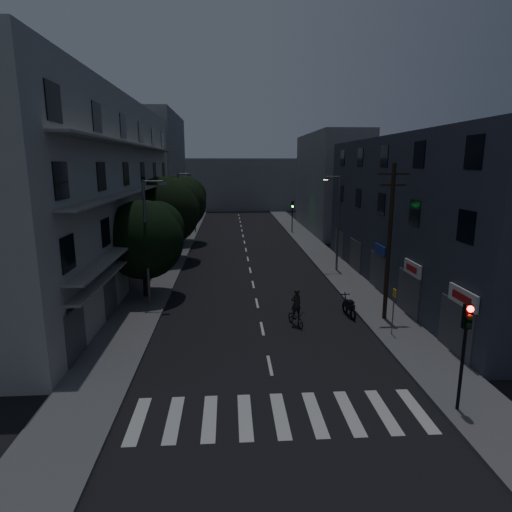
{
  "coord_description": "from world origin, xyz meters",
  "views": [
    {
      "loc": [
        -1.8,
        -16.12,
        9.13
      ],
      "look_at": [
        0.0,
        12.0,
        3.0
      ],
      "focal_mm": 30.0,
      "sensor_mm": 36.0,
      "label": 1
    }
  ],
  "objects": [
    {
      "name": "street_lamp_right",
      "position": [
        7.28,
        19.06,
        4.6
      ],
      "size": [
        1.51,
        0.25,
        8.0
      ],
      "color": "#5A5C62",
      "rests_on": "sidewalk_right"
    },
    {
      "name": "cyclist",
      "position": [
        1.96,
        6.86,
        0.74
      ],
      "size": [
        1.14,
        1.83,
        2.19
      ],
      "rotation": [
        0.0,
        0.0,
        0.34
      ],
      "color": "black",
      "rests_on": "ground"
    },
    {
      "name": "lane_markings",
      "position": [
        0.0,
        31.25,
        0.01
      ],
      "size": [
        0.15,
        60.5,
        0.01
      ],
      "color": "beige",
      "rests_on": "ground"
    },
    {
      "name": "street_lamp_left_near",
      "position": [
        -6.87,
        10.61,
        4.6
      ],
      "size": [
        1.51,
        0.25,
        8.0
      ],
      "color": "slate",
      "rests_on": "sidewalk_left"
    },
    {
      "name": "tree_far",
      "position": [
        -7.36,
        33.02,
        4.92
      ],
      "size": [
        6.16,
        6.16,
        7.61
      ],
      "color": "black",
      "rests_on": "sidewalk_left"
    },
    {
      "name": "sidewalk_right",
      "position": [
        7.5,
        25.0,
        0.07
      ],
      "size": [
        3.0,
        90.0,
        0.15
      ],
      "primitive_type": "cube",
      "color": "#565659",
      "rests_on": "ground"
    },
    {
      "name": "traffic_signal_near",
      "position": [
        6.63,
        -2.28,
        3.1
      ],
      "size": [
        0.28,
        0.37,
        4.1
      ],
      "color": "black",
      "rests_on": "sidewalk_right"
    },
    {
      "name": "crosswalk",
      "position": [
        -0.0,
        -2.0,
        0.0
      ],
      "size": [
        10.9,
        3.0,
        0.01
      ],
      "color": "beige",
      "rests_on": "ground"
    },
    {
      "name": "traffic_signal_far_left",
      "position": [
        -6.32,
        41.43,
        3.1
      ],
      "size": [
        0.28,
        0.37,
        4.1
      ],
      "color": "black",
      "rests_on": "sidewalk_left"
    },
    {
      "name": "tree_near",
      "position": [
        -7.49,
        12.75,
        4.29
      ],
      "size": [
        5.36,
        5.36,
        6.61
      ],
      "color": "black",
      "rests_on": "sidewalk_left"
    },
    {
      "name": "building_left",
      "position": [
        -11.98,
        18.0,
        6.99
      ],
      "size": [
        7.0,
        36.0,
        14.0
      ],
      "color": "#9E9E99",
      "rests_on": "ground"
    },
    {
      "name": "ground",
      "position": [
        0.0,
        25.0,
        0.0
      ],
      "size": [
        160.0,
        160.0,
        0.0
      ],
      "primitive_type": "plane",
      "color": "black",
      "rests_on": "ground"
    },
    {
      "name": "tree_mid",
      "position": [
        -7.61,
        23.77,
        5.04
      ],
      "size": [
        6.36,
        6.36,
        7.82
      ],
      "color": "black",
      "rests_on": "sidewalk_left"
    },
    {
      "name": "sidewalk_left",
      "position": [
        -7.5,
        25.0,
        0.07
      ],
      "size": [
        3.0,
        90.0,
        0.15
      ],
      "primitive_type": "cube",
      "color": "#565659",
      "rests_on": "ground"
    },
    {
      "name": "building_right",
      "position": [
        11.99,
        14.0,
        5.5
      ],
      "size": [
        6.19,
        28.0,
        11.0
      ],
      "color": "#2D303D",
      "rests_on": "ground"
    },
    {
      "name": "building_far_right",
      "position": [
        12.0,
        42.0,
        6.5
      ],
      "size": [
        6.0,
        20.0,
        13.0
      ],
      "primitive_type": "cube",
      "color": "slate",
      "rests_on": "ground"
    },
    {
      "name": "bus_stop_sign",
      "position": [
        6.85,
        4.9,
        1.89
      ],
      "size": [
        0.06,
        0.35,
        2.52
      ],
      "color": "#595B60",
      "rests_on": "sidewalk_right"
    },
    {
      "name": "traffic_signal_far_right",
      "position": [
        6.62,
        39.96,
        3.1
      ],
      "size": [
        0.28,
        0.37,
        4.1
      ],
      "color": "black",
      "rests_on": "sidewalk_right"
    },
    {
      "name": "motorcycle",
      "position": [
        5.43,
        8.18,
        0.53
      ],
      "size": [
        0.61,
        2.11,
        1.35
      ],
      "rotation": [
        0.0,
        0.0,
        0.09
      ],
      "color": "black",
      "rests_on": "ground"
    },
    {
      "name": "building_far_left",
      "position": [
        -12.0,
        48.0,
        8.0
      ],
      "size": [
        6.0,
        20.0,
        16.0
      ],
      "primitive_type": "cube",
      "color": "slate",
      "rests_on": "ground"
    },
    {
      "name": "street_lamp_left_far",
      "position": [
        -6.95,
        29.83,
        4.6
      ],
      "size": [
        1.51,
        0.25,
        8.0
      ],
      "color": "#595C61",
      "rests_on": "sidewalk_left"
    },
    {
      "name": "building_far_end",
      "position": [
        0.0,
        70.0,
        5.0
      ],
      "size": [
        24.0,
        8.0,
        10.0
      ],
      "primitive_type": "cube",
      "color": "slate",
      "rests_on": "ground"
    },
    {
      "name": "utility_pole",
      "position": [
        7.32,
        7.33,
        4.87
      ],
      "size": [
        1.8,
        0.24,
        9.0
      ],
      "color": "black",
      "rests_on": "sidewalk_right"
    }
  ]
}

